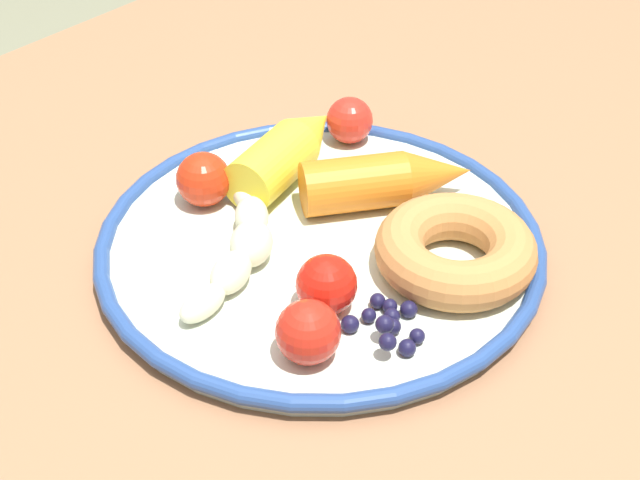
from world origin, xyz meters
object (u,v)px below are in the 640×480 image
carrot_yellow (288,150)px  dining_table (310,309)px  tomato_far (308,332)px  tomato_extra (204,179)px  banana (239,243)px  tomato_near (327,285)px  carrot_orange (388,180)px  tomato_mid (350,120)px  donut (456,250)px  plate (320,243)px  blueberry_pile (388,323)px

carrot_yellow → dining_table: bearing=-125.4°
dining_table → tomato_far: size_ratio=28.43×
carrot_yellow → tomato_extra: 0.08m
banana → tomato_near: bearing=-91.3°
banana → carrot_orange: bearing=-18.6°
tomato_mid → dining_table: bearing=-156.4°
carrot_yellow → tomato_near: 0.16m
donut → dining_table: bearing=100.5°
dining_table → plate: (-0.01, -0.02, 0.09)m
tomato_mid → plate: bearing=-150.3°
banana → donut: (0.09, -0.12, 0.00)m
carrot_orange → tomato_extra: size_ratio=3.08×
carrot_orange → blueberry_pile: (-0.11, -0.09, -0.01)m
banana → tomato_near: tomato_near is taller
carrot_yellow → blueberry_pile: 0.20m
tomato_near → dining_table: bearing=47.3°
carrot_yellow → carrot_orange: bearing=-78.3°
blueberry_pile → tomato_extra: 0.20m
dining_table → tomato_mid: tomato_mid is taller
plate → tomato_extra: tomato_extra is taller
donut → tomato_mid: bearing=61.8°
plate → blueberry_pile: size_ratio=6.24×
tomato_extra → dining_table: bearing=-66.4°
tomato_near → tomato_extra: bearing=77.4°
carrot_yellow → tomato_far: size_ratio=3.16×
tomato_mid → tomato_far: 0.26m
banana → tomato_extra: size_ratio=3.47×
tomato_mid → tomato_far: (-0.22, -0.14, 0.00)m
tomato_far → blueberry_pile: bearing=-26.9°
carrot_orange → blueberry_pile: size_ratio=2.46×
tomato_near → tomato_mid: size_ratio=1.04×
donut → tomato_extra: (-0.05, 0.19, 0.00)m
tomato_extra → tomato_far: bearing=-114.0°
plate → tomato_near: bearing=-136.7°
carrot_yellow → tomato_mid: (0.07, -0.01, -0.00)m
tomato_far → banana: bearing=66.8°
dining_table → carrot_orange: bearing=-29.4°
plate → blueberry_pile: bearing=-115.5°
tomato_near → tomato_far: size_ratio=0.99×
plate → tomato_far: bearing=-143.6°
plate → tomato_mid: (0.12, 0.07, 0.02)m
tomato_mid → tomato_extra: bearing=168.4°
tomato_near → tomato_extra: size_ratio=0.97×
tomato_near → tomato_far: bearing=-154.6°
tomato_mid → tomato_far: bearing=-147.2°
donut → tomato_near: tomato_near is taller
dining_table → banana: (-0.06, 0.01, 0.10)m
blueberry_pile → tomato_far: bearing=153.1°
tomato_near → tomato_extra: tomato_extra is taller
donut → carrot_yellow: bearing=84.3°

